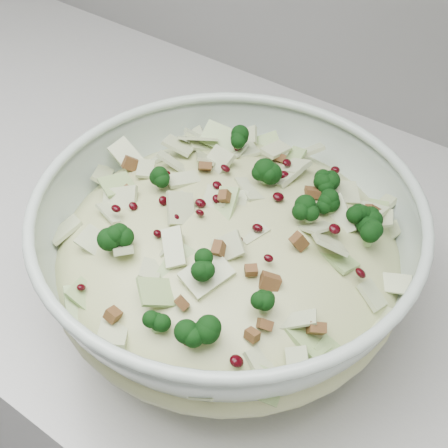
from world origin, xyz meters
name	(u,v)px	position (x,y,z in m)	size (l,w,h in m)	color
counter	(72,311)	(0.00, 1.70, 0.45)	(3.60, 0.60, 0.90)	#B5B5B0
mixing_bowl	(228,255)	(0.43, 1.60, 0.97)	(0.37, 0.37, 0.14)	#B1C3B6
salad	(228,238)	(0.43, 1.60, 0.99)	(0.39, 0.39, 0.14)	#C1C587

